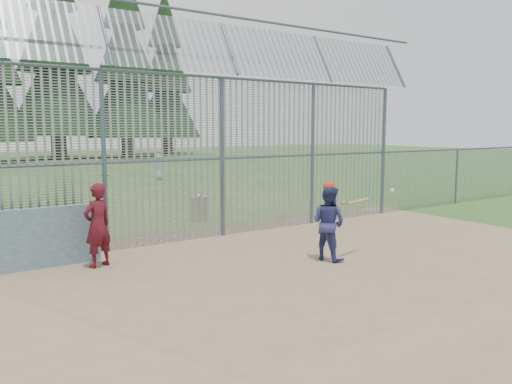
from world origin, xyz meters
TOP-DOWN VIEW (x-y plane):
  - ground at (0.00, 0.00)m, footprint 120.00×120.00m
  - dirt_infield at (0.00, -0.50)m, footprint 14.00×10.00m
  - dugout_wall at (-4.60, 2.90)m, footprint 2.50×0.12m
  - batter at (0.59, 0.19)m, footprint 0.74×0.87m
  - onlooker at (-3.53, 2.37)m, footprint 0.71×0.60m
  - bg_kid_standing at (4.48, 17.81)m, footprint 0.83×0.72m
  - bg_kid_seated at (1.15, 16.49)m, footprint 0.50×0.45m
  - batting_gear at (0.78, 0.15)m, footprint 1.84×0.41m
  - trash_can at (0.51, 5.72)m, footprint 0.56×0.56m
  - backstop_fence at (1.81, 3.43)m, footprint 20.09×0.81m
  - conifer_row at (1.93, 41.51)m, footprint 38.48×12.26m

SIDE VIEW (x-z plane):
  - ground at x=0.00m, z-range 0.00..0.00m
  - dirt_infield at x=0.00m, z-range 0.00..0.02m
  - trash_can at x=0.51m, z-range -0.03..0.79m
  - bg_kid_seated at x=1.15m, z-range 0.00..0.82m
  - dugout_wall at x=-4.60m, z-range 0.02..1.22m
  - bg_kid_standing at x=4.48m, z-range 0.00..1.43m
  - batter at x=0.59m, z-range 0.02..1.57m
  - onlooker at x=-3.53m, z-range 0.02..1.69m
  - batting_gear at x=0.78m, z-range 1.22..1.73m
  - backstop_fence at x=1.81m, z-range -0.29..5.01m
  - conifer_row at x=1.93m, z-range 0.73..20.93m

